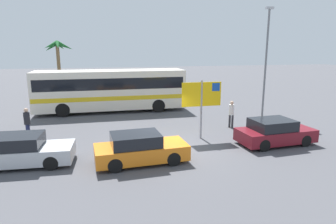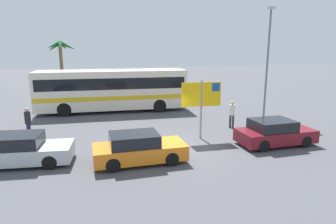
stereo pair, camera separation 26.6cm
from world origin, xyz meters
TOP-DOWN VIEW (x-y plane):
  - ground at (0.00, 0.00)m, footprint 120.00×120.00m
  - bus_front_coach at (-2.24, 9.65)m, footprint 11.28×2.69m
  - ferry_sign at (2.30, 1.44)m, footprint 2.20×0.11m
  - car_orange at (-1.48, -1.32)m, footprint 4.05×1.90m
  - car_silver at (-6.45, -0.47)m, footprint 4.26×1.92m
  - car_maroon at (5.62, -0.39)m, footprint 4.02×2.03m
  - pedestrian_near_sign at (4.81, 3.07)m, footprint 0.32×0.32m
  - pedestrian_crossing_lot at (-6.97, 3.37)m, footprint 0.32×0.32m
  - lamp_post_left_side at (8.38, 5.49)m, footprint 0.56×0.20m
  - palm_tree_seaside at (-6.81, 16.64)m, footprint 2.82×2.95m

SIDE VIEW (x-z plane):
  - ground at x=0.00m, z-range 0.00..0.00m
  - car_orange at x=-1.48m, z-range -0.03..1.30m
  - car_maroon at x=5.62m, z-range -0.03..1.30m
  - car_silver at x=-6.45m, z-range -0.03..1.30m
  - pedestrian_near_sign at x=4.81m, z-range 0.15..1.83m
  - pedestrian_crossing_lot at x=-6.97m, z-range 0.16..1.89m
  - bus_front_coach at x=-2.24m, z-range 0.20..3.37m
  - ferry_sign at x=2.30m, z-range 0.73..3.93m
  - lamp_post_left_side at x=8.38m, z-range 0.33..7.90m
  - palm_tree_seaside at x=-6.81m, z-range 1.60..7.10m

